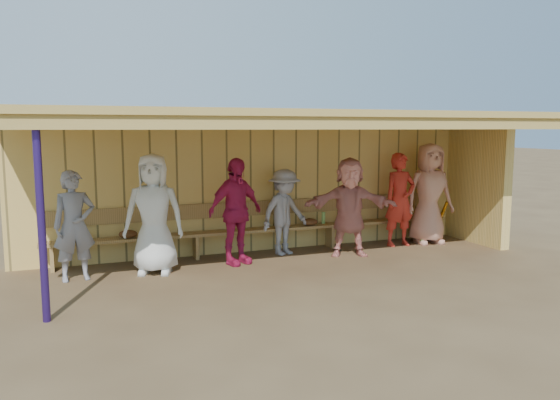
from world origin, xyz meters
The scene contains 11 objects.
ground centered at (0.00, 0.00, 0.00)m, with size 90.00×90.00×0.00m, color brown.
player_a centered at (-3.25, 0.35, 0.82)m, with size 0.60×0.39×1.64m, color gray.
player_b centered at (-2.09, 0.34, 0.93)m, with size 0.91×0.59×1.87m, color white.
player_d centered at (-0.75, 0.44, 0.88)m, with size 1.04×0.43×1.77m, color #C01E51.
player_e centered at (0.26, 0.81, 0.76)m, with size 0.99×0.57×1.53m, color #94949C.
player_f centered at (1.30, 0.31, 0.87)m, with size 1.62×0.51×1.74m, color #E28B7F.
player_g centered at (2.59, 0.69, 0.89)m, with size 0.65×0.43×1.78m, color red.
player_h centered at (3.25, 0.69, 0.98)m, with size 0.96×0.62×1.96m, color tan.
dugout_structure centered at (0.39, 0.69, 1.69)m, with size 8.80×3.20×2.50m.
bench centered at (0.00, 1.12, 0.53)m, with size 7.60×0.34×0.93m.
dugout_equipment centered at (-0.71, 0.99, 0.49)m, with size 7.09×0.62×0.80m.
Camera 1 is at (-3.25, -8.12, 2.25)m, focal length 35.00 mm.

